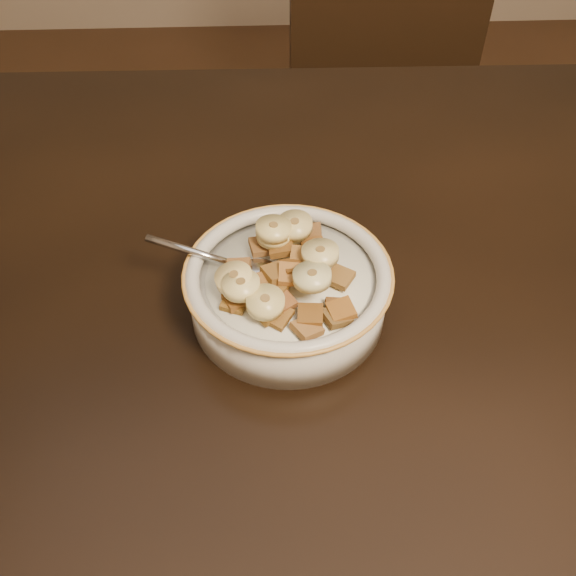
{
  "coord_description": "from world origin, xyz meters",
  "views": [
    {
      "loc": [
        -0.15,
        -0.38,
        1.18
      ],
      "look_at": [
        -0.13,
        0.01,
        0.78
      ],
      "focal_mm": 40.0,
      "sensor_mm": 36.0,
      "label": 1
    }
  ],
  "objects_px": {
    "table": "(430,325)",
    "chair": "(392,153)",
    "spoon": "(257,271)",
    "cereal_bowl": "(288,295)"
  },
  "relations": [
    {
      "from": "chair",
      "to": "cereal_bowl",
      "type": "bearing_deg",
      "value": -110.48
    },
    {
      "from": "table",
      "to": "chair",
      "type": "bearing_deg",
      "value": 82.11
    },
    {
      "from": "chair",
      "to": "cereal_bowl",
      "type": "xyz_separation_m",
      "value": [
        -0.24,
        -0.68,
        0.33
      ]
    },
    {
      "from": "chair",
      "to": "spoon",
      "type": "bearing_deg",
      "value": -112.64
    },
    {
      "from": "table",
      "to": "chair",
      "type": "distance_m",
      "value": 0.75
    },
    {
      "from": "chair",
      "to": "spoon",
      "type": "height_order",
      "value": "chair"
    },
    {
      "from": "table",
      "to": "chair",
      "type": "height_order",
      "value": "chair"
    },
    {
      "from": "cereal_bowl",
      "to": "spoon",
      "type": "relative_size",
      "value": 4.17
    },
    {
      "from": "spoon",
      "to": "cereal_bowl",
      "type": "bearing_deg",
      "value": 90.0
    },
    {
      "from": "chair",
      "to": "table",
      "type": "bearing_deg",
      "value": -100.04
    }
  ]
}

